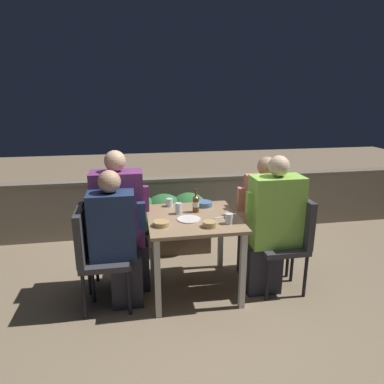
{
  "coord_description": "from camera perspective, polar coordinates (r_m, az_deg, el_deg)",
  "views": [
    {
      "loc": [
        -0.53,
        -2.93,
        1.85
      ],
      "look_at": [
        0.0,
        0.06,
        0.97
      ],
      "focal_mm": 32.0,
      "sensor_mm": 36.0,
      "label": 1
    }
  ],
  "objects": [
    {
      "name": "chair_left_far",
      "position": [
        3.33,
        -14.87,
        -7.24
      ],
      "size": [
        0.43,
        0.43,
        0.93
      ],
      "color": "#333338",
      "rests_on": "ground_plane"
    },
    {
      "name": "ground_plane",
      "position": [
        3.51,
        0.19,
        -15.72
      ],
      "size": [
        16.0,
        16.0,
        0.0
      ],
      "primitive_type": "plane",
      "color": "#847056"
    },
    {
      "name": "person_coral_top",
      "position": [
        3.53,
        11.38,
        -4.22
      ],
      "size": [
        0.47,
        0.26,
        1.26
      ],
      "color": "#282833",
      "rests_on": "ground_plane"
    },
    {
      "name": "person_navy_jumper",
      "position": [
        3.06,
        -12.34,
        -7.76
      ],
      "size": [
        0.48,
        0.26,
        1.25
      ],
      "color": "#282833",
      "rests_on": "ground_plane"
    },
    {
      "name": "dining_table",
      "position": [
        3.21,
        0.2,
        -5.95
      ],
      "size": [
        0.84,
        0.86,
        0.75
      ],
      "color": "#937556",
      "rests_on": "ground_plane"
    },
    {
      "name": "bowl_0",
      "position": [
        2.94,
        2.96,
        -5.31
      ],
      "size": [
        0.12,
        0.12,
        0.05
      ],
      "color": "tan",
      "rests_on": "dining_table"
    },
    {
      "name": "plate_0",
      "position": [
        3.1,
        -0.53,
        -4.55
      ],
      "size": [
        0.21,
        0.21,
        0.01
      ],
      "color": "silver",
      "rests_on": "dining_table"
    },
    {
      "name": "glass_cup_1",
      "position": [
        3.01,
        6.19,
        -4.44
      ],
      "size": [
        0.07,
        0.07,
        0.09
      ],
      "color": "silver",
      "rests_on": "dining_table"
    },
    {
      "name": "parapet_wall",
      "position": [
        4.65,
        -2.97,
        -2.13
      ],
      "size": [
        9.0,
        0.18,
        0.78
      ],
      "color": "gray",
      "rests_on": "ground_plane"
    },
    {
      "name": "person_purple_stripe",
      "position": [
        3.27,
        -11.56,
        -5.06
      ],
      "size": [
        0.52,
        0.26,
        1.37
      ],
      "color": "#282833",
      "rests_on": "ground_plane"
    },
    {
      "name": "chair_right_near",
      "position": [
        3.4,
        16.11,
        -6.83
      ],
      "size": [
        0.43,
        0.43,
        0.93
      ],
      "color": "#333338",
      "rests_on": "ground_plane"
    },
    {
      "name": "glass_cup_2",
      "position": [
        3.24,
        -2.25,
        -2.75
      ],
      "size": [
        0.06,
        0.06,
        0.11
      ],
      "color": "silver",
      "rests_on": "dining_table"
    },
    {
      "name": "beer_bottle",
      "position": [
        3.27,
        0.65,
        -1.88
      ],
      "size": [
        0.06,
        0.06,
        0.23
      ],
      "color": "brown",
      "rests_on": "dining_table"
    },
    {
      "name": "chair_left_near",
      "position": [
        3.11,
        -16.02,
        -9.07
      ],
      "size": [
        0.43,
        0.43,
        0.93
      ],
      "color": "#333338",
      "rests_on": "ground_plane"
    },
    {
      "name": "person_green_blouse",
      "position": [
        3.28,
        13.11,
        -5.51
      ],
      "size": [
        0.52,
        0.26,
        1.32
      ],
      "color": "#282833",
      "rests_on": "ground_plane"
    },
    {
      "name": "bowl_2",
      "position": [
        2.97,
        -5.17,
        -5.2
      ],
      "size": [
        0.14,
        0.14,
        0.04
      ],
      "color": "tan",
      "rests_on": "dining_table"
    },
    {
      "name": "bowl_1",
      "position": [
        3.46,
        2.11,
        -1.93
      ],
      "size": [
        0.16,
        0.16,
        0.05
      ],
      "color": "#4C709E",
      "rests_on": "dining_table"
    },
    {
      "name": "fork_0",
      "position": [
        3.16,
        5.12,
        -4.19
      ],
      "size": [
        0.17,
        0.06,
        0.01
      ],
      "color": "silver",
      "rests_on": "dining_table"
    },
    {
      "name": "glass_cup_0",
      "position": [
        3.46,
        -3.77,
        -1.75
      ],
      "size": [
        0.07,
        0.07,
        0.08
      ],
      "color": "silver",
      "rests_on": "dining_table"
    },
    {
      "name": "chair_right_far",
      "position": [
        3.64,
        14.28,
        -5.16
      ],
      "size": [
        0.43,
        0.43,
        0.93
      ],
      "color": "#333338",
      "rests_on": "ground_plane"
    },
    {
      "name": "planter_hedge",
      "position": [
        4.11,
        -4.63,
        -4.66
      ],
      "size": [
        1.07,
        0.47,
        0.71
      ],
      "color": "brown",
      "rests_on": "ground_plane"
    }
  ]
}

